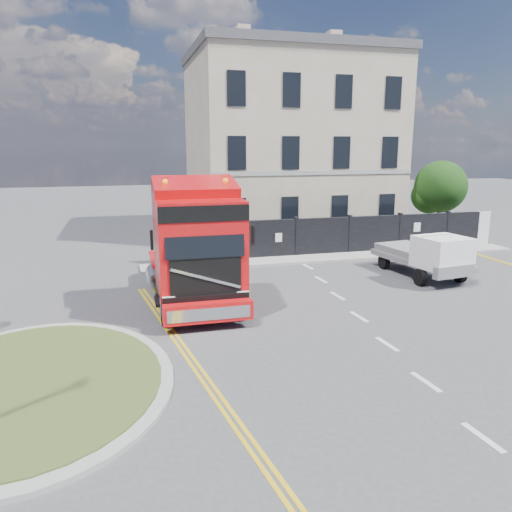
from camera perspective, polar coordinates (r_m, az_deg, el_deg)
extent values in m
plane|color=#424244|center=(16.75, 1.92, -7.39)|extent=(120.00, 120.00, 0.00)
cylinder|color=gray|center=(13.53, -24.35, -13.34)|extent=(6.80, 6.80, 0.12)
cylinder|color=#3B4D1E|center=(13.50, -24.38, -13.03)|extent=(6.20, 6.20, 0.05)
cube|color=black|center=(26.71, 8.67, 2.25)|extent=(18.00, 0.25, 2.00)
cube|color=silver|center=(31.08, 23.20, 2.81)|extent=(2.60, 0.12, 2.00)
cube|color=beige|center=(33.30, 3.67, 12.16)|extent=(12.00, 10.00, 11.00)
cube|color=#48484D|center=(33.75, 3.81, 21.97)|extent=(12.30, 10.30, 0.50)
cube|color=beige|center=(33.07, -1.54, 23.51)|extent=(0.80, 0.80, 1.60)
cube|color=beige|center=(34.94, 8.89, 22.78)|extent=(0.80, 0.80, 1.60)
cylinder|color=#382619|center=(33.43, 20.09, 4.03)|extent=(0.24, 0.24, 2.40)
sphere|color=#17340F|center=(33.22, 20.35, 7.44)|extent=(3.20, 3.20, 3.20)
sphere|color=#17340F|center=(33.32, 19.17, 6.50)|extent=(2.20, 2.20, 2.20)
cube|color=gray|center=(26.09, 9.39, -0.13)|extent=(20.00, 1.60, 0.12)
cube|color=black|center=(19.25, -7.31, -2.20)|extent=(2.81, 7.12, 0.51)
cube|color=red|center=(16.99, -6.59, 1.31)|extent=(2.84, 2.95, 3.16)
cube|color=red|center=(17.95, -7.23, 6.08)|extent=(2.83, 1.03, 1.58)
cube|color=black|center=(15.50, -5.87, 1.94)|extent=(2.48, 0.08, 1.18)
cube|color=red|center=(15.73, -5.48, -6.40)|extent=(2.82, 0.41, 0.62)
cylinder|color=black|center=(16.46, -10.19, -5.80)|extent=(0.37, 1.17, 1.17)
cylinder|color=gray|center=(16.46, -10.19, -5.80)|extent=(0.40, 0.65, 0.64)
cylinder|color=black|center=(16.80, -1.86, -5.22)|extent=(0.37, 1.17, 1.17)
cylinder|color=gray|center=(16.80, -1.86, -5.22)|extent=(0.40, 0.65, 0.64)
cylinder|color=black|center=(20.30, -11.12, -2.32)|extent=(0.37, 1.17, 1.17)
cylinder|color=gray|center=(20.30, -11.12, -2.32)|extent=(0.40, 0.65, 0.64)
cylinder|color=black|center=(20.57, -4.34, -1.91)|extent=(0.37, 1.17, 1.17)
cylinder|color=gray|center=(20.57, -4.34, -1.91)|extent=(0.40, 0.65, 0.64)
cylinder|color=black|center=(21.61, -11.36, -1.42)|extent=(0.37, 1.17, 1.17)
cylinder|color=gray|center=(21.61, -11.36, -1.42)|extent=(0.40, 0.65, 0.64)
cylinder|color=black|center=(21.87, -4.98, -1.06)|extent=(0.37, 1.17, 1.17)
cylinder|color=gray|center=(21.87, -4.98, -1.06)|extent=(0.40, 0.65, 0.64)
cube|color=slate|center=(23.46, 18.28, -0.42)|extent=(2.55, 5.03, 0.25)
cube|color=white|center=(22.12, 20.50, 0.39)|extent=(2.14, 2.05, 1.31)
cylinder|color=black|center=(21.81, 18.26, -2.33)|extent=(0.25, 0.70, 0.70)
cylinder|color=black|center=(22.90, 22.26, -1.95)|extent=(0.25, 0.70, 0.70)
cylinder|color=black|center=(24.30, 14.41, -0.60)|extent=(0.25, 0.70, 0.70)
cylinder|color=black|center=(25.28, 18.19, -0.33)|extent=(0.25, 0.70, 0.70)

